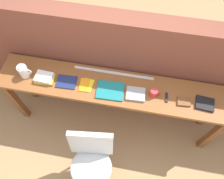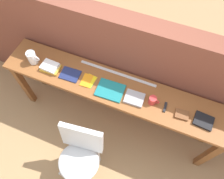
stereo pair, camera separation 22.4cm
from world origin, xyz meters
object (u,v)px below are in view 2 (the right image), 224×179
at_px(magazine_cycling, 70,74).
at_px(leather_journal_brown, 182,115).
at_px(pitcher_white, 32,57).
at_px(chair_white_moulded, 80,154).
at_px(mug, 153,100).
at_px(pamphlet_pile_colourful, 88,81).
at_px(book_repair_rightmost, 203,121).
at_px(book_stack_leftmost, 50,67).
at_px(multitool_folded, 165,107).
at_px(book_open_centre, 110,90).

relative_size(magazine_cycling, leather_journal_brown, 1.61).
bearing_deg(pitcher_white, chair_white_moulded, -38.19).
bearing_deg(pitcher_white, mug, 0.32).
bearing_deg(pitcher_white, pamphlet_pile_colourful, -0.26).
bearing_deg(magazine_cycling, pitcher_white, 176.66).
xyz_separation_m(magazine_cycling, mug, (0.92, 0.01, 0.04)).
distance_m(leather_journal_brown, book_repair_rightmost, 0.21).
xyz_separation_m(book_stack_leftmost, multitool_folded, (1.29, 0.02, -0.02)).
xyz_separation_m(book_open_centre, leather_journal_brown, (0.75, 0.01, 0.00)).
height_order(magazine_cycling, multitool_folded, multitool_folded).
relative_size(pitcher_white, book_repair_rightmost, 1.03).
xyz_separation_m(pitcher_white, magazine_cycling, (0.46, -0.01, -0.07)).
bearing_deg(pamphlet_pile_colourful, book_open_centre, -4.85).
bearing_deg(magazine_cycling, book_repair_rightmost, -2.53).
relative_size(chair_white_moulded, leather_journal_brown, 6.86).
height_order(chair_white_moulded, multitool_folded, multitool_folded).
distance_m(book_stack_leftmost, mug, 1.15).
bearing_deg(leather_journal_brown, multitool_folded, 169.24).
height_order(chair_white_moulded, book_repair_rightmost, book_repair_rightmost).
height_order(mug, book_repair_rightmost, mug).
bearing_deg(mug, book_stack_leftmost, -178.93).
relative_size(book_stack_leftmost, leather_journal_brown, 1.60).
distance_m(pamphlet_pile_colourful, leather_journal_brown, 1.01).
height_order(multitool_folded, leather_journal_brown, leather_journal_brown).
bearing_deg(book_repair_rightmost, book_open_centre, -174.34).
distance_m(book_stack_leftmost, magazine_cycling, 0.24).
bearing_deg(book_stack_leftmost, mug, 1.07).
relative_size(book_stack_leftmost, magazine_cycling, 1.00).
relative_size(chair_white_moulded, book_repair_rightmost, 5.00).
distance_m(book_stack_leftmost, pamphlet_pile_colourful, 0.45).
bearing_deg(pitcher_white, leather_journal_brown, -0.58).
xyz_separation_m(pitcher_white, book_stack_leftmost, (0.22, -0.01, -0.05)).
bearing_deg(magazine_cycling, leather_journal_brown, -3.13).
bearing_deg(chair_white_moulded, pamphlet_pile_colourful, 105.02).
bearing_deg(multitool_folded, book_repair_rightmost, -0.81).
xyz_separation_m(multitool_folded, leather_journal_brown, (0.17, -0.02, 0.00)).
relative_size(pamphlet_pile_colourful, book_repair_rightmost, 0.97).
bearing_deg(book_open_centre, magazine_cycling, 175.37).
relative_size(book_open_centre, multitool_folded, 2.54).
bearing_deg(book_open_centre, book_repair_rightmost, -1.04).
bearing_deg(magazine_cycling, book_open_centre, -4.93).
height_order(book_stack_leftmost, book_open_centre, book_stack_leftmost).
height_order(pamphlet_pile_colourful, mug, mug).
xyz_separation_m(magazine_cycling, book_open_centre, (0.48, -0.02, 0.00)).
distance_m(book_stack_leftmost, multitool_folded, 1.29).
relative_size(book_stack_leftmost, book_open_centre, 0.75).
bearing_deg(book_repair_rightmost, pitcher_white, -175.73).
bearing_deg(book_stack_leftmost, chair_white_moulded, -46.14).
distance_m(pamphlet_pile_colourful, multitool_folded, 0.84).
bearing_deg(book_open_centre, mug, 1.94).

